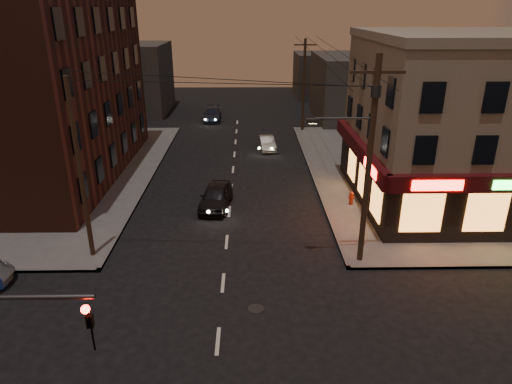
{
  "coord_description": "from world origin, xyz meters",
  "views": [
    {
      "loc": [
        1.23,
        -14.13,
        11.94
      ],
      "look_at": [
        1.6,
        7.38,
        3.2
      ],
      "focal_mm": 32.0,
      "sensor_mm": 36.0,
      "label": 1
    }
  ],
  "objects_px": {
    "sedan_near": "(216,196)",
    "sedan_mid": "(267,143)",
    "sedan_far": "(212,114)",
    "fire_hydrant": "(351,198)"
  },
  "relations": [
    {
      "from": "sedan_near",
      "to": "sedan_mid",
      "type": "bearing_deg",
      "value": 79.95
    },
    {
      "from": "sedan_near",
      "to": "sedan_far",
      "type": "bearing_deg",
      "value": 101.07
    },
    {
      "from": "fire_hydrant",
      "to": "sedan_near",
      "type": "bearing_deg",
      "value": 179.47
    },
    {
      "from": "sedan_near",
      "to": "fire_hydrant",
      "type": "xyz_separation_m",
      "value": [
        8.67,
        -0.08,
        -0.13
      ]
    },
    {
      "from": "sedan_far",
      "to": "sedan_near",
      "type": "bearing_deg",
      "value": -86.69
    },
    {
      "from": "sedan_mid",
      "to": "sedan_far",
      "type": "height_order",
      "value": "sedan_far"
    },
    {
      "from": "sedan_mid",
      "to": "sedan_near",
      "type": "bearing_deg",
      "value": -112.33
    },
    {
      "from": "fire_hydrant",
      "to": "sedan_mid",
      "type": "bearing_deg",
      "value": 110.99
    },
    {
      "from": "sedan_far",
      "to": "fire_hydrant",
      "type": "height_order",
      "value": "sedan_far"
    },
    {
      "from": "sedan_near",
      "to": "sedan_mid",
      "type": "relative_size",
      "value": 1.21
    }
  ]
}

